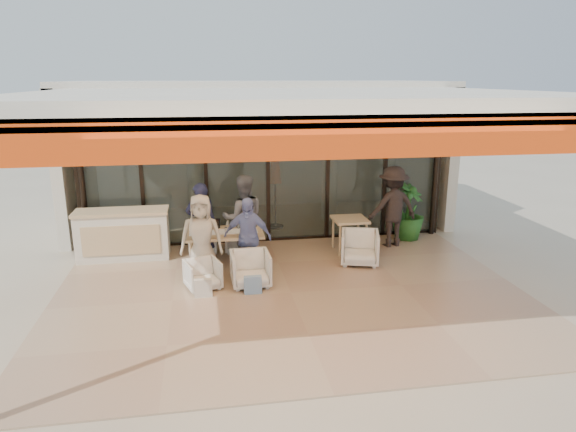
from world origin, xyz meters
name	(u,v)px	position (x,y,z in m)	size (l,w,h in m)	color
ground	(291,294)	(0.00, 0.00, 0.00)	(70.00, 70.00, 0.00)	#C6B293
terrace_floor	(291,294)	(0.00, 0.00, 0.01)	(8.00, 6.00, 0.01)	tan
terrace_structure	(294,102)	(0.00, -0.26, 3.25)	(8.00, 6.00, 3.40)	silver
glass_storefront	(268,172)	(0.00, 3.00, 1.60)	(8.08, 0.10, 3.20)	#9EADA3
interior_block	(257,132)	(0.01, 5.31, 2.23)	(9.05, 3.62, 3.52)	silver
host_counter	(123,234)	(-3.06, 2.30, 0.53)	(1.85, 0.65, 1.04)	silver
dining_table	(223,235)	(-1.07, 1.43, 0.69)	(1.50, 0.90, 0.93)	#E1BF89
chair_far_left	(202,240)	(-1.49, 2.38, 0.30)	(0.58, 0.54, 0.59)	white
chair_far_right	(242,236)	(-0.65, 2.38, 0.35)	(0.67, 0.63, 0.69)	white
chair_near_left	(203,273)	(-1.49, 0.48, 0.29)	(0.57, 0.53, 0.58)	white
chair_near_right	(250,267)	(-0.65, 0.48, 0.35)	(0.68, 0.63, 0.70)	white
diner_navy	(201,223)	(-1.49, 1.88, 0.82)	(0.60, 0.39, 1.64)	#181B35
diner_grey	(243,218)	(-0.65, 1.88, 0.88)	(0.85, 0.66, 1.76)	slate
diner_cream	(201,237)	(-1.49, 0.98, 0.80)	(0.78, 0.51, 1.59)	beige
diner_periwinkle	(248,237)	(-0.65, 0.98, 0.76)	(0.89, 0.37, 1.51)	#7A86CC
tote_bag_cream	(203,289)	(-1.49, 0.08, 0.17)	(0.30, 0.10, 0.34)	silver
tote_bag_blue	(253,285)	(-0.65, 0.08, 0.17)	(0.30, 0.10, 0.34)	#99BFD8
side_table	(350,223)	(1.60, 1.98, 0.64)	(0.70, 0.70, 0.74)	#E1BF89
side_chair	(360,246)	(1.60, 1.23, 0.37)	(0.73, 0.68, 0.75)	white
standing_woman	(393,207)	(2.62, 2.20, 0.89)	(1.15, 0.66, 1.79)	black
potted_palm	(408,211)	(3.17, 2.62, 0.67)	(0.74, 0.74, 1.33)	#1E5919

